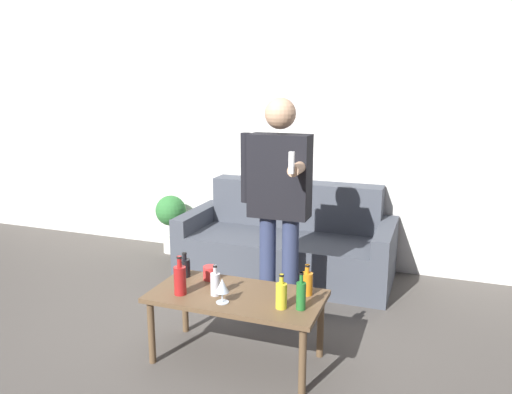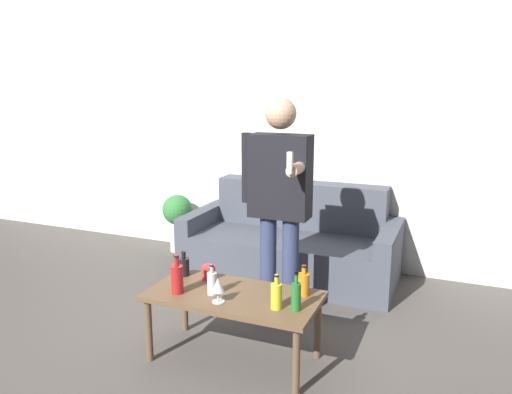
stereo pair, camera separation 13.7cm
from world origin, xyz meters
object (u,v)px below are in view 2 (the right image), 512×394
at_px(bottle_orange, 296,296).
at_px(person_standing_front, 279,194).
at_px(couch, 292,244).
at_px(coffee_table, 233,301).

xyz_separation_m(bottle_orange, person_standing_front, (-0.37, 0.71, 0.42)).
distance_m(couch, bottle_orange, 1.73).
bearing_deg(coffee_table, bottle_orange, -9.02).
distance_m(coffee_table, bottle_orange, 0.46).
height_order(coffee_table, person_standing_front, person_standing_front).
height_order(couch, person_standing_front, person_standing_front).
relative_size(coffee_table, person_standing_front, 0.66).
relative_size(couch, coffee_table, 1.77).
relative_size(couch, person_standing_front, 1.16).
relative_size(couch, bottle_orange, 8.39).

